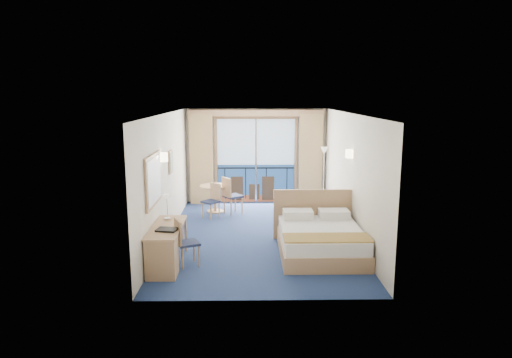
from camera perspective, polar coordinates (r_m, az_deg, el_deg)
name	(u,v)px	position (r m, az deg, el deg)	size (l,w,h in m)	color
floor	(259,235)	(10.26, 0.32, -7.05)	(6.50, 6.50, 0.00)	navy
room_walls	(259,156)	(9.86, 0.33, 2.84)	(4.04, 6.54, 2.72)	#EDE5CD
balcony_door	(256,163)	(13.14, -0.04, 2.01)	(2.36, 0.03, 2.52)	navy
curtain_left	(202,159)	(13.04, -6.83, 2.45)	(0.65, 0.22, 2.55)	tan
curtain_right	(310,159)	(13.09, 6.81, 2.48)	(0.65, 0.22, 2.55)	tan
pelmet	(256,113)	(12.88, 0.00, 8.26)	(3.80, 0.25, 0.18)	tan
mirror	(154,180)	(8.59, -12.69, -0.13)	(0.05, 1.25, 0.95)	tan
wall_print	(171,162)	(10.47, -10.58, 2.13)	(0.04, 0.42, 0.52)	tan
sconce_left	(163,157)	(9.41, -11.49, 2.69)	(0.18, 0.18, 0.18)	#FFE8B2
sconce_right	(350,154)	(9.94, 11.62, 3.10)	(0.18, 0.18, 0.18)	#FFE8B2
bed	(320,239)	(9.14, 8.02, -7.39)	(1.74, 2.06, 1.09)	tan
nightstand	(337,222)	(10.49, 10.12, -5.33)	(0.40, 0.38, 0.52)	tan
phone	(336,209)	(10.45, 9.99, -3.70)	(0.16, 0.12, 0.07)	silver
armchair	(323,206)	(11.53, 8.41, -3.37)	(0.74, 0.76, 0.70)	#3F444C
floor_lamp	(324,161)	(12.79, 8.50, 2.18)	(0.23, 0.23, 1.66)	silver
desk	(163,251)	(8.20, -11.56, -8.87)	(0.54, 1.57, 0.74)	tan
desk_chair	(184,240)	(8.47, -9.02, -7.51)	(0.51, 0.50, 0.89)	#1E2646
folder	(167,230)	(8.24, -11.07, -6.23)	(0.36, 0.27, 0.03)	black
desk_lamp	(167,202)	(8.83, -11.08, -2.79)	(0.13, 0.13, 0.48)	silver
round_table	(215,192)	(12.16, -5.15, -1.61)	(0.80, 0.80, 0.72)	tan
table_chair_a	(230,193)	(11.90, -3.23, -1.81)	(0.59, 0.59, 0.98)	#1E2646
table_chair_b	(213,198)	(11.66, -5.43, -2.42)	(0.53, 0.53, 0.87)	#1E2646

